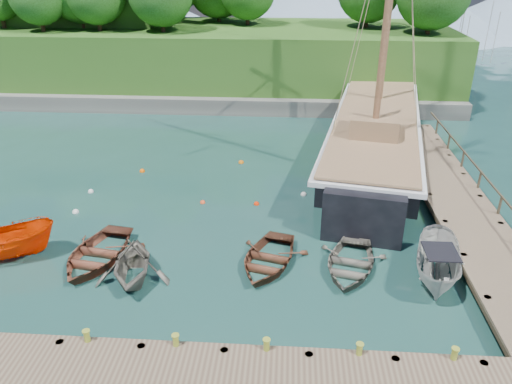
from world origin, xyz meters
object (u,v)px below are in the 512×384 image
schooner (374,140)px  rowboat_3 (349,270)px  rowboat_0 (97,260)px  rowboat_2 (267,265)px  rowboat_1 (134,279)px  motorboat_orange (4,259)px  cabin_boat_white (436,281)px

schooner → rowboat_3: bearing=-91.3°
rowboat_0 → schooner: size_ratio=0.16×
schooner → rowboat_2: bearing=-105.1°
rowboat_2 → rowboat_3: 3.53m
rowboat_1 → rowboat_2: size_ratio=0.85×
rowboat_1 → rowboat_3: size_ratio=0.86×
rowboat_2 → rowboat_0: bearing=-163.6°
rowboat_1 → rowboat_3: bearing=-0.8°
rowboat_3 → motorboat_orange: motorboat_orange is taller
rowboat_0 → rowboat_1: bearing=-22.8°
rowboat_1 → schooner: size_ratio=0.12×
rowboat_3 → motorboat_orange: bearing=-165.3°
rowboat_3 → schooner: size_ratio=0.14×
motorboat_orange → cabin_boat_white: 18.75m
rowboat_1 → schooner: bearing=41.5°
rowboat_1 → rowboat_2: bearing=5.6°
cabin_boat_white → schooner: schooner is taller
rowboat_3 → schooner: schooner is taller
motorboat_orange → schooner: size_ratio=0.16×
motorboat_orange → schooner: bearing=-73.2°
motorboat_orange → rowboat_1: bearing=-119.7°
rowboat_0 → rowboat_2: bearing=10.8°
rowboat_2 → motorboat_orange: 11.72m
rowboat_2 → motorboat_orange: motorboat_orange is taller
cabin_boat_white → schooner: (-0.68, 13.72, 1.20)m
motorboat_orange → cabin_boat_white: size_ratio=1.00×
rowboat_0 → rowboat_1: rowboat_1 is taller
motorboat_orange → schooner: schooner is taller
rowboat_3 → motorboat_orange: (-15.24, -0.24, 0.00)m
rowboat_0 → rowboat_2: 7.54m
rowboat_2 → motorboat_orange: (-11.71, -0.37, 0.00)m
rowboat_3 → rowboat_0: bearing=-166.0°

